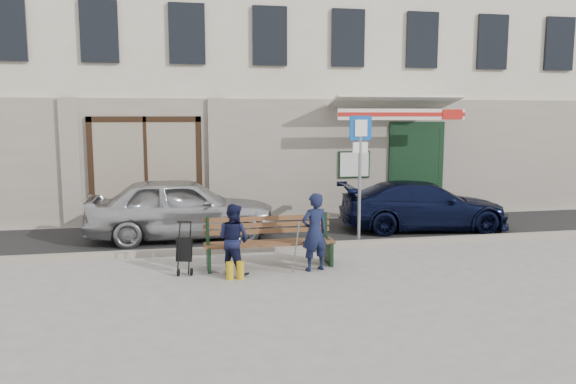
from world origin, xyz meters
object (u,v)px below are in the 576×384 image
object	(u,v)px
car_navy	(424,206)
parking_sign	(360,159)
woman	(234,239)
bench	(267,242)
car_silver	(182,208)
man	(314,232)
stroller	(184,251)

from	to	relation	value
car_navy	parking_sign	world-z (taller)	parking_sign
parking_sign	woman	size ratio (longest dim) A/B	2.20
car_navy	parking_sign	xyz separation A→B (m)	(-2.05, -1.23, 1.27)
car_navy	bench	distance (m)	5.02
bench	woman	bearing A→B (deg)	-150.71
car_navy	bench	world-z (taller)	car_navy
car_silver	car_navy	xyz separation A→B (m)	(5.79, -0.05, -0.12)
man	woman	bearing A→B (deg)	-17.94
car_navy	man	size ratio (longest dim) A/B	2.90
car_silver	bench	distance (m)	3.08
car_navy	man	distance (m)	4.62
woman	stroller	world-z (taller)	woman
bench	car_silver	bearing A→B (deg)	119.35
parking_sign	woman	bearing A→B (deg)	-158.34
car_silver	stroller	distance (m)	2.82
parking_sign	bench	world-z (taller)	parking_sign
parking_sign	bench	bearing A→B (deg)	-157.73
car_navy	woman	xyz separation A→B (m)	(-4.94, -2.99, 0.04)
car_navy	man	world-z (taller)	man
car_silver	man	size ratio (longest dim) A/B	2.96
stroller	car_silver	bearing A→B (deg)	103.88
parking_sign	man	bearing A→B (deg)	-138.35
car_silver	stroller	size ratio (longest dim) A/B	4.58
car_navy	stroller	distance (m)	6.41
bench	man	distance (m)	0.92
car_navy	parking_sign	distance (m)	2.71
man	parking_sign	bearing A→B (deg)	-145.17
parking_sign	woman	world-z (taller)	parking_sign
bench	woman	world-z (taller)	woman
car_navy	stroller	bearing A→B (deg)	121.30
woman	stroller	bearing A→B (deg)	27.95
man	stroller	xyz separation A→B (m)	(-2.30, 0.27, -0.30)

